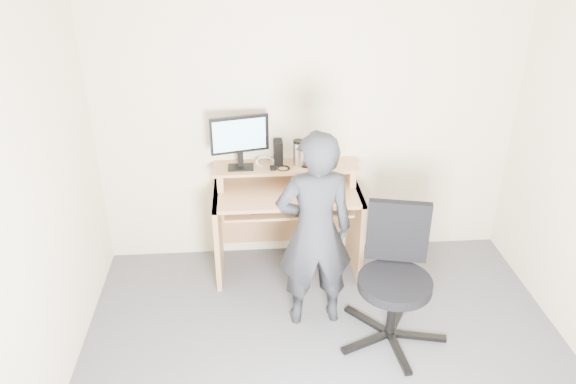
{
  "coord_description": "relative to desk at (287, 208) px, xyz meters",
  "views": [
    {
      "loc": [
        -0.51,
        -2.58,
        2.85
      ],
      "look_at": [
        -0.23,
        1.05,
        0.95
      ],
      "focal_mm": 35.0,
      "sensor_mm": 36.0,
      "label": 1
    }
  ],
  "objects": [
    {
      "name": "smartphone",
      "position": [
        0.18,
        0.07,
        0.37
      ],
      "size": [
        0.11,
        0.15,
        0.01
      ],
      "primitive_type": "cube",
      "rotation": [
        0.0,
        0.0,
        -0.33
      ],
      "color": "black",
      "rests_on": "desk"
    },
    {
      "name": "desk",
      "position": [
        0.0,
        0.0,
        0.0
      ],
      "size": [
        1.2,
        0.6,
        0.91
      ],
      "color": "tan",
      "rests_on": "ground"
    },
    {
      "name": "mouse",
      "position": [
        0.29,
        -0.18,
        0.22
      ],
      "size": [
        0.1,
        0.07,
        0.04
      ],
      "primitive_type": "ellipsoid",
      "rotation": [
        0.0,
        0.0,
        0.11
      ],
      "color": "black",
      "rests_on": "desk"
    },
    {
      "name": "headphones",
      "position": [
        -0.17,
        0.13,
        0.37
      ],
      "size": [
        0.19,
        0.19,
        0.06
      ],
      "primitive_type": "torus",
      "rotation": [
        0.26,
        0.0,
        0.29
      ],
      "color": "silver",
      "rests_on": "desk"
    },
    {
      "name": "person",
      "position": [
        0.14,
        -0.75,
        0.22
      ],
      "size": [
        0.59,
        0.41,
        1.53
      ],
      "primitive_type": "imported",
      "rotation": [
        0.0,
        0.0,
        3.22
      ],
      "color": "black",
      "rests_on": "ground"
    },
    {
      "name": "office_chair",
      "position": [
        0.69,
        -0.95,
        -0.01
      ],
      "size": [
        0.78,
        0.77,
        0.99
      ],
      "rotation": [
        0.0,
        0.0,
        -0.23
      ],
      "color": "black",
      "rests_on": "ground"
    },
    {
      "name": "back_wall",
      "position": [
        0.2,
        0.22,
        0.7
      ],
      "size": [
        3.5,
        0.02,
        2.5
      ],
      "primitive_type": "cube",
      "color": "beige",
      "rests_on": "ground"
    },
    {
      "name": "travel_mug",
      "position": [
        0.1,
        0.07,
        0.46
      ],
      "size": [
        0.1,
        0.1,
        0.2
      ],
      "primitive_type": "cylinder",
      "rotation": [
        0.0,
        0.0,
        -0.1
      ],
      "color": "silver",
      "rests_on": "desk"
    },
    {
      "name": "charger",
      "position": [
        -0.11,
        -0.0,
        0.38
      ],
      "size": [
        0.05,
        0.05,
        0.03
      ],
      "primitive_type": "cube",
      "rotation": [
        0.0,
        0.0,
        0.21
      ],
      "color": "black",
      "rests_on": "desk"
    },
    {
      "name": "external_drive",
      "position": [
        -0.06,
        0.12,
        0.46
      ],
      "size": [
        0.07,
        0.13,
        0.2
      ],
      "primitive_type": "cube",
      "rotation": [
        0.0,
        0.0,
        0.01
      ],
      "color": "black",
      "rests_on": "desk"
    },
    {
      "name": "keyboard",
      "position": [
        -0.08,
        -0.17,
        0.12
      ],
      "size": [
        0.47,
        0.2,
        0.03
      ],
      "primitive_type": "cube",
      "rotation": [
        0.0,
        0.0,
        0.05
      ],
      "color": "black",
      "rests_on": "desk"
    },
    {
      "name": "monitor",
      "position": [
        -0.37,
        0.04,
        0.63
      ],
      "size": [
        0.47,
        0.14,
        0.45
      ],
      "rotation": [
        0.0,
        0.0,
        0.23
      ],
      "color": "black",
      "rests_on": "desk"
    }
  ]
}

